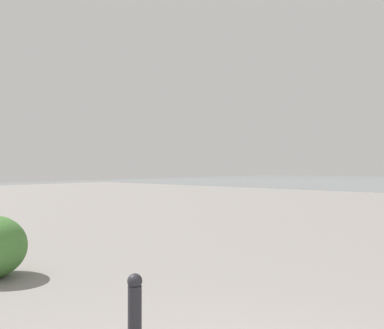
{
  "coord_description": "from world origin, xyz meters",
  "views": [
    {
      "loc": [
        -1.08,
        1.72,
        1.66
      ],
      "look_at": [
        6.74,
        -7.38,
        1.75
      ],
      "focal_mm": 37.11,
      "sensor_mm": 36.0,
      "label": 1
    }
  ],
  "objects": [
    {
      "name": "bollard_near",
      "position": [
        1.52,
        -0.55,
        0.39
      ],
      "size": [
        0.13,
        0.13,
        0.74
      ],
      "color": "#232328",
      "rests_on": "ground"
    }
  ]
}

